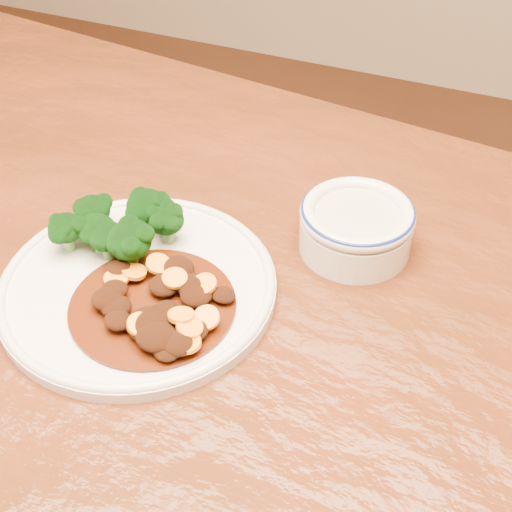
% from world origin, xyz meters
% --- Properties ---
extents(dining_table, '(1.60, 1.08, 0.75)m').
position_xyz_m(dining_table, '(0.00, 0.00, 0.67)').
color(dining_table, '#5B2310').
rests_on(dining_table, ground).
extents(dinner_plate, '(0.27, 0.27, 0.02)m').
position_xyz_m(dinner_plate, '(-0.08, 0.04, 0.76)').
color(dinner_plate, silver).
rests_on(dinner_plate, dining_table).
extents(broccoli_florets, '(0.12, 0.10, 0.05)m').
position_xyz_m(broccoli_florets, '(-0.13, 0.08, 0.79)').
color(broccoli_florets, '#6C9F52').
rests_on(broccoli_florets, dinner_plate).
extents(mince_stew, '(0.15, 0.15, 0.03)m').
position_xyz_m(mince_stew, '(-0.04, 0.01, 0.77)').
color(mince_stew, '#411B06').
rests_on(mince_stew, dinner_plate).
extents(dip_bowl, '(0.12, 0.12, 0.05)m').
position_xyz_m(dip_bowl, '(0.09, 0.18, 0.78)').
color(dip_bowl, silver).
rests_on(dip_bowl, dining_table).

